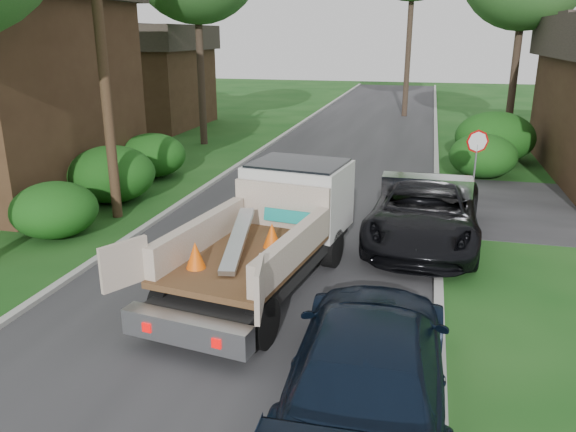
# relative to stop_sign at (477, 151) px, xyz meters

# --- Properties ---
(ground) EXTENTS (120.00, 120.00, 0.00)m
(ground) POSITION_rel_stop_sign_xyz_m (-5.20, -9.00, -1.78)
(ground) COLOR #144212
(ground) RESTS_ON ground
(road) EXTENTS (8.00, 90.00, 0.02)m
(road) POSITION_rel_stop_sign_xyz_m (-5.20, 1.00, -1.77)
(road) COLOR #28282B
(road) RESTS_ON ground
(curb_left) EXTENTS (0.20, 90.00, 0.12)m
(curb_left) POSITION_rel_stop_sign_xyz_m (-9.30, 1.00, -1.72)
(curb_left) COLOR #9E9E99
(curb_left) RESTS_ON ground
(curb_right) EXTENTS (0.20, 90.00, 0.12)m
(curb_right) POSITION_rel_stop_sign_xyz_m (-1.10, 1.00, -1.72)
(curb_right) COLOR #9E9E99
(curb_right) RESTS_ON ground
(stop_sign) EXTENTS (0.71, 0.32, 2.48)m
(stop_sign) POSITION_rel_stop_sign_xyz_m (0.00, 0.00, 0.00)
(stop_sign) COLOR slate
(stop_sign) RESTS_ON ground
(utility_pole) EXTENTS (2.42, 1.25, 10.00)m
(utility_pole) POSITION_rel_stop_sign_xyz_m (-10.68, -4.02, 3.40)
(utility_pole) COLOR #382619
(utility_pole) RESTS_ON ground
(house_left_far) EXTENTS (7.56, 7.56, 6.00)m
(house_left_far) POSITION_rel_stop_sign_xyz_m (-18.70, 13.00, 1.27)
(house_left_far) COLOR #392517
(house_left_far) RESTS_ON ground
(hedge_left_a) EXTENTS (2.34, 2.34, 1.53)m
(hedge_left_a) POSITION_rel_stop_sign_xyz_m (-11.40, -6.00, -1.01)
(hedge_left_a) COLOR #10400E
(hedge_left_a) RESTS_ON ground
(hedge_left_b) EXTENTS (2.86, 2.86, 1.87)m
(hedge_left_b) POSITION_rel_stop_sign_xyz_m (-11.70, -2.50, -0.84)
(hedge_left_b) COLOR #10400E
(hedge_left_b) RESTS_ON ground
(hedge_left_c) EXTENTS (2.60, 2.60, 1.70)m
(hedge_left_c) POSITION_rel_stop_sign_xyz_m (-12.00, 1.00, -0.93)
(hedge_left_c) COLOR #10400E
(hedge_left_c) RESTS_ON ground
(hedge_right_a) EXTENTS (2.60, 2.60, 1.70)m
(hedge_right_a) POSITION_rel_stop_sign_xyz_m (0.60, 4.00, -0.93)
(hedge_right_a) COLOR #10400E
(hedge_right_a) RESTS_ON ground
(hedge_right_b) EXTENTS (3.38, 3.38, 2.21)m
(hedge_right_b) POSITION_rel_stop_sign_xyz_m (1.30, 7.00, -0.67)
(hedge_right_b) COLOR #10400E
(hedge_right_b) RESTS_ON ground
(flatbed_truck) EXTENTS (3.57, 6.74, 2.44)m
(flatbed_truck) POSITION_rel_stop_sign_xyz_m (-4.73, -7.00, -0.45)
(flatbed_truck) COLOR black
(flatbed_truck) RESTS_ON ground
(black_pickup) EXTENTS (3.09, 6.18, 1.68)m
(black_pickup) POSITION_rel_stop_sign_xyz_m (-1.50, -3.97, -0.94)
(black_pickup) COLOR black
(black_pickup) RESTS_ON ground
(navy_suv) EXTENTS (2.41, 5.66, 1.63)m
(navy_suv) POSITION_rel_stop_sign_xyz_m (-2.18, -11.50, -0.96)
(navy_suv) COLOR black
(navy_suv) RESTS_ON ground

